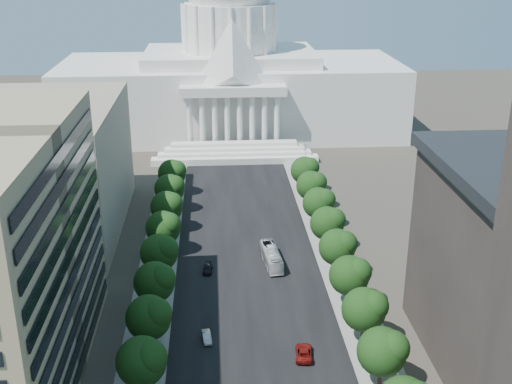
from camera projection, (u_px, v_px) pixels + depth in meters
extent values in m
cube|color=black|center=(244.00, 240.00, 148.12)|extent=(30.00, 260.00, 0.01)
cube|color=gray|center=(162.00, 242.00, 146.90)|extent=(8.00, 260.00, 0.02)
cube|color=gray|center=(326.00, 237.00, 149.34)|extent=(8.00, 260.00, 0.02)
cube|color=white|center=(231.00, 96.00, 232.10)|extent=(120.00, 50.00, 25.00)
cube|color=white|center=(230.00, 56.00, 226.90)|extent=(60.00, 40.00, 4.00)
cube|color=white|center=(233.00, 90.00, 204.09)|extent=(34.00, 8.00, 3.00)
cylinder|color=white|center=(230.00, 27.00, 223.32)|extent=(32.00, 32.00, 16.00)
cube|color=gray|center=(36.00, 169.00, 148.97)|extent=(38.00, 52.00, 30.00)
sphere|color=black|center=(141.00, 361.00, 94.46)|extent=(7.60, 7.60, 7.60)
sphere|color=black|center=(150.00, 358.00, 93.43)|extent=(5.32, 5.32, 5.32)
cylinder|color=#33261C|center=(150.00, 342.00, 107.32)|extent=(0.56, 0.56, 2.94)
sphere|color=black|center=(149.00, 317.00, 105.64)|extent=(7.60, 7.60, 7.60)
sphere|color=black|center=(156.00, 314.00, 104.61)|extent=(5.32, 5.32, 5.32)
cylinder|color=#33261C|center=(156.00, 304.00, 118.50)|extent=(0.56, 0.56, 2.94)
sphere|color=black|center=(154.00, 282.00, 116.81)|extent=(7.60, 7.60, 7.60)
sphere|color=black|center=(161.00, 278.00, 115.78)|extent=(5.32, 5.32, 5.32)
cylinder|color=#33261C|center=(160.00, 273.00, 129.67)|extent=(0.56, 0.56, 2.94)
sphere|color=black|center=(159.00, 253.00, 127.99)|extent=(7.60, 7.60, 7.60)
sphere|color=black|center=(165.00, 249.00, 126.96)|extent=(5.32, 5.32, 5.32)
cylinder|color=#33261C|center=(164.00, 247.00, 140.85)|extent=(0.56, 0.56, 2.94)
sphere|color=black|center=(163.00, 228.00, 139.16)|extent=(7.60, 7.60, 7.60)
sphere|color=black|center=(169.00, 224.00, 138.13)|extent=(5.32, 5.32, 5.32)
cylinder|color=#33261C|center=(167.00, 225.00, 152.02)|extent=(0.56, 0.56, 2.94)
sphere|color=black|center=(166.00, 207.00, 150.34)|extent=(7.60, 7.60, 7.60)
sphere|color=black|center=(172.00, 204.00, 149.31)|extent=(5.32, 5.32, 5.32)
cylinder|color=#33261C|center=(170.00, 206.00, 163.20)|extent=(0.56, 0.56, 2.94)
sphere|color=black|center=(169.00, 189.00, 161.51)|extent=(7.60, 7.60, 7.60)
sphere|color=black|center=(174.00, 186.00, 160.48)|extent=(5.32, 5.32, 5.32)
cylinder|color=#33261C|center=(173.00, 190.00, 174.37)|extent=(0.56, 0.56, 2.94)
sphere|color=black|center=(172.00, 173.00, 172.69)|extent=(7.60, 7.60, 7.60)
sphere|color=black|center=(177.00, 170.00, 171.66)|extent=(5.32, 5.32, 5.32)
cylinder|color=#33261C|center=(380.00, 377.00, 98.46)|extent=(0.56, 0.56, 2.94)
sphere|color=black|center=(382.00, 351.00, 96.77)|extent=(7.60, 7.60, 7.60)
sphere|color=black|center=(392.00, 348.00, 95.74)|extent=(5.32, 5.32, 5.32)
cylinder|color=#33261C|center=(362.00, 333.00, 109.63)|extent=(0.56, 0.56, 2.94)
sphere|color=black|center=(364.00, 310.00, 107.95)|extent=(7.60, 7.60, 7.60)
sphere|color=black|center=(373.00, 306.00, 106.91)|extent=(5.32, 5.32, 5.32)
cylinder|color=#33261C|center=(348.00, 297.00, 120.81)|extent=(0.56, 0.56, 2.94)
sphere|color=black|center=(349.00, 275.00, 119.12)|extent=(7.60, 7.60, 7.60)
sphere|color=black|center=(358.00, 272.00, 118.09)|extent=(5.32, 5.32, 5.32)
cylinder|color=#33261C|center=(336.00, 268.00, 131.98)|extent=(0.56, 0.56, 2.94)
sphere|color=black|center=(337.00, 247.00, 130.30)|extent=(7.60, 7.60, 7.60)
sphere|color=black|center=(345.00, 244.00, 129.26)|extent=(5.32, 5.32, 5.32)
cylinder|color=#33261C|center=(326.00, 243.00, 143.16)|extent=(0.56, 0.56, 2.94)
sphere|color=black|center=(327.00, 223.00, 141.47)|extent=(7.60, 7.60, 7.60)
sphere|color=black|center=(334.00, 220.00, 140.44)|extent=(5.32, 5.32, 5.32)
cylinder|color=#33261C|center=(318.00, 221.00, 154.33)|extent=(0.56, 0.56, 2.94)
sphere|color=black|center=(318.00, 203.00, 152.65)|extent=(7.60, 7.60, 7.60)
sphere|color=black|center=(325.00, 200.00, 151.61)|extent=(5.32, 5.32, 5.32)
cylinder|color=#33261C|center=(310.00, 203.00, 165.51)|extent=(0.56, 0.56, 2.94)
sphere|color=black|center=(311.00, 186.00, 163.82)|extent=(7.60, 7.60, 7.60)
sphere|color=black|center=(317.00, 182.00, 162.79)|extent=(5.32, 5.32, 5.32)
cylinder|color=#33261C|center=(304.00, 186.00, 176.68)|extent=(0.56, 0.56, 2.94)
sphere|color=black|center=(304.00, 170.00, 175.00)|extent=(7.60, 7.60, 7.60)
sphere|color=black|center=(310.00, 167.00, 173.97)|extent=(5.32, 5.32, 5.32)
cylinder|color=gray|center=(399.00, 364.00, 96.60)|extent=(0.18, 0.18, 9.00)
cylinder|color=gray|center=(393.00, 340.00, 94.98)|extent=(2.40, 0.14, 0.14)
sphere|color=gray|center=(386.00, 341.00, 94.94)|extent=(0.44, 0.44, 0.44)
cylinder|color=gray|center=(362.00, 283.00, 119.88)|extent=(0.18, 0.18, 9.00)
cylinder|color=gray|center=(357.00, 263.00, 118.26)|extent=(2.40, 0.14, 0.14)
sphere|color=gray|center=(351.00, 263.00, 118.23)|extent=(0.44, 0.44, 0.44)
cylinder|color=gray|center=(337.00, 228.00, 143.16)|extent=(0.18, 0.18, 9.00)
cylinder|color=gray|center=(333.00, 211.00, 141.54)|extent=(2.40, 0.14, 0.14)
sphere|color=gray|center=(328.00, 211.00, 141.51)|extent=(0.44, 0.44, 0.44)
cylinder|color=gray|center=(319.00, 189.00, 166.44)|extent=(0.18, 0.18, 9.00)
cylinder|color=gray|center=(315.00, 173.00, 164.82)|extent=(2.40, 0.14, 0.14)
sphere|color=gray|center=(311.00, 174.00, 164.79)|extent=(0.44, 0.44, 0.44)
cylinder|color=gray|center=(306.00, 159.00, 189.72)|extent=(0.18, 0.18, 9.00)
cylinder|color=gray|center=(302.00, 145.00, 188.11)|extent=(2.40, 0.14, 0.14)
sphere|color=gray|center=(298.00, 145.00, 188.07)|extent=(0.44, 0.44, 0.44)
imported|color=#B6B8BE|center=(207.00, 337.00, 110.02)|extent=(1.92, 4.25, 1.35)
imported|color=maroon|center=(304.00, 353.00, 105.58)|extent=(3.31, 6.03, 1.60)
imported|color=black|center=(208.00, 269.00, 133.28)|extent=(2.28, 4.70, 1.32)
imported|color=silver|center=(272.00, 257.00, 136.09)|extent=(4.07, 12.71, 3.48)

